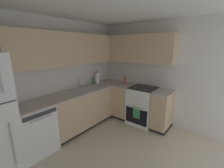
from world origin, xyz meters
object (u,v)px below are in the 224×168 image
object	(u,v)px
oven_range	(143,105)
paper_towel_roll	(97,78)
soap_bottle	(93,81)
dishwasher	(35,129)
oil_bottle	(125,81)

from	to	relation	value
oven_range	paper_towel_roll	distance (m)	1.38
soap_bottle	paper_towel_roll	size ratio (longest dim) A/B	0.51
dishwasher	oven_range	bearing A→B (deg)	-25.53
oil_bottle	soap_bottle	bearing A→B (deg)	124.45
dishwasher	oven_range	distance (m)	2.40
paper_towel_roll	oil_bottle	world-z (taller)	paper_towel_roll
dishwasher	paper_towel_roll	world-z (taller)	paper_towel_roll
soap_bottle	dishwasher	bearing A→B (deg)	-173.85
soap_bottle	oven_range	bearing A→B (deg)	-68.04
oven_range	paper_towel_roll	xyz separation A→B (m)	(-0.35, 1.20, 0.59)
dishwasher	paper_towel_roll	xyz separation A→B (m)	(1.81, 0.16, 0.61)
dishwasher	paper_towel_roll	bearing A→B (deg)	5.06
soap_bottle	paper_towel_roll	xyz separation A→B (m)	(0.14, -0.02, 0.07)
soap_bottle	oil_bottle	bearing A→B (deg)	-55.55
paper_towel_roll	oil_bottle	distance (m)	0.75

